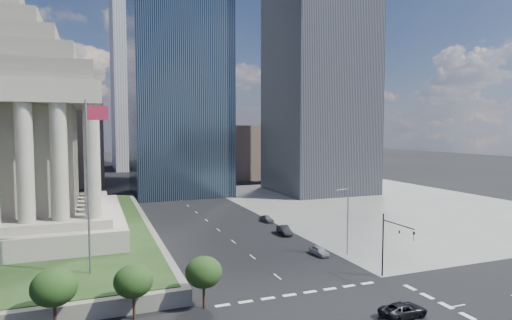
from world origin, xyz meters
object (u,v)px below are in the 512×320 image
parked_sedan_near (319,251)px  parked_sedan_far (267,219)px  parked_sedan_mid (284,230)px  street_lamp_north (347,217)px  flagpole (89,177)px  pickup_truck (403,310)px  traffic_signal_ne (392,239)px  war_memorial (5,111)px

parked_sedan_near → parked_sedan_far: size_ratio=0.99×
parked_sedan_near → parked_sedan_mid: (0.40, 13.20, 0.11)m
street_lamp_north → flagpole: bearing=-178.4°
pickup_truck → parked_sedan_near: bearing=-9.7°
street_lamp_north → parked_sedan_far: street_lamp_north is taller
flagpole → parked_sedan_mid: size_ratio=4.31×
traffic_signal_ne → parked_sedan_far: (-1.49, 36.52, -4.59)m
pickup_truck → parked_sedan_far: bearing=-8.0°
traffic_signal_ne → pickup_truck: traffic_signal_ne is taller
traffic_signal_ne → war_memorial: bearing=143.6°
parked_sedan_near → parked_sedan_far: (1.49, 23.96, 0.01)m
war_memorial → street_lamp_north: war_memorial is taller
pickup_truck → street_lamp_north: bearing=-20.5°
traffic_signal_ne → parked_sedan_mid: 26.27m
pickup_truck → parked_sedan_near: (2.55, 21.28, -0.04)m
war_memorial → pickup_truck: (40.97, -43.03, -20.71)m
flagpole → parked_sedan_near: bearing=4.1°
street_lamp_north → pickup_truck: street_lamp_north is taller
parked_sedan_mid → parked_sedan_near: bearing=-85.1°
war_memorial → parked_sedan_near: size_ratio=10.12×
pickup_truck → parked_sedan_far: pickup_truck is taller
war_memorial → parked_sedan_far: 49.60m
traffic_signal_ne → parked_sedan_near: bearing=103.4°
flagpole → parked_sedan_far: size_ratio=5.13×
parked_sedan_near → parked_sedan_mid: 13.20m
war_memorial → parked_sedan_near: (43.51, -21.75, -20.74)m
pickup_truck → parked_sedan_mid: 34.61m
war_memorial → street_lamp_north: 54.92m
traffic_signal_ne → parked_sedan_mid: bearing=95.7°
parked_sedan_near → parked_sedan_far: parked_sedan_far is taller
traffic_signal_ne → parked_sedan_far: bearing=92.3°
pickup_truck → parked_sedan_near: size_ratio=1.29×
parked_sedan_far → war_memorial: bearing=176.4°
war_memorial → parked_sedan_mid: war_memorial is taller
war_memorial → street_lamp_north: (47.33, -23.00, -15.74)m
street_lamp_north → parked_sedan_far: (-2.32, 25.21, -5.00)m
war_memorial → parked_sedan_far: (45.01, 2.21, -20.74)m
war_memorial → pickup_truck: bearing=-46.4°
parked_sedan_mid → war_memorial: bearing=175.6°
flagpole → traffic_signal_ne: (34.33, -10.30, -7.86)m
street_lamp_north → pickup_truck: 21.60m
war_memorial → flagpole: size_ratio=1.95×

